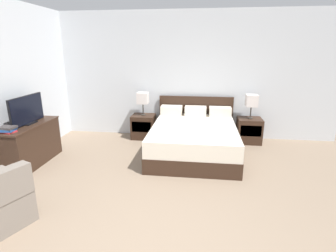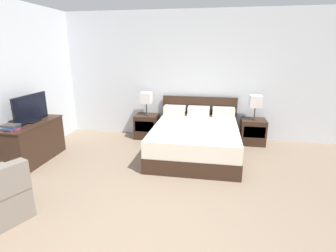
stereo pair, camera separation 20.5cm
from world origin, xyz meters
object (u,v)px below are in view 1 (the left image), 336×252
Objects in this scene: dresser at (30,144)px; book_small_top at (7,128)px; bed at (194,138)px; book_blue_cover at (8,130)px; nightstand_left at (144,126)px; book_red_cover at (9,132)px; nightstand_right at (249,130)px; table_lamp_left at (143,98)px; tv at (27,110)px; table_lamp_right at (252,101)px.

dresser is 5.22× the size of book_small_top.
book_blue_cover is at bearing -154.54° from bed.
nightstand_left is 2.79m from book_red_cover.
bed is 1.68× the size of dresser.
bed reaches higher than book_small_top.
nightstand_left is 2.81m from book_small_top.
dresser is at bearing -157.75° from nightstand_right.
tv is at bearing -136.08° from table_lamp_left.
book_blue_cover is at bearing -152.32° from table_lamp_right.
nightstand_left is 1.04× the size of table_lamp_right.
table_lamp_right reaches higher than dresser.
tv is 0.54m from book_small_top.
table_lamp_left is 2.16× the size of book_small_top.
nightstand_left is at bearing 180.00° from nightstand_right.
book_red_cover is (-4.11, -2.15, 0.48)m from nightstand_right.
nightstand_left is 0.43× the size of dresser.
tv reaches higher than book_blue_cover.
table_lamp_left is 2.37m from tv.
dresser is (-4.11, -1.68, 0.11)m from nightstand_right.
bed is 8.78× the size of book_small_top.
nightstand_right is 0.67m from table_lamp_right.
table_lamp_left and table_lamp_right have the same top height.
book_red_cover is (0.00, -0.47, 0.37)m from dresser.
bed is at bearing -32.62° from nightstand_left.
book_blue_cover is 0.04m from book_small_top.
bed is at bearing -32.67° from table_lamp_left.
table_lamp_left reaches higher than book_red_cover.
bed is at bearing 25.34° from book_small_top.
book_red_cover is (0.00, -0.51, -0.23)m from tv.
book_small_top is at bearing -128.58° from table_lamp_left.
book_red_cover reaches higher than dresser.
dresser is 6.64× the size of book_blue_cover.
book_small_top is at bearing -91.30° from dresser.
table_lamp_left reaches higher than bed.
nightstand_right is 2.50m from table_lamp_left.
nightstand_right is 2.72× the size of book_red_cover.
book_red_cover is 1.05× the size of book_blue_cover.
nightstand_left is 2.86× the size of book_blue_cover.
bed reaches higher than dresser.
table_lamp_left is 2.46m from dresser.
book_blue_cover is (-4.11, -2.15, 0.51)m from nightstand_right.
book_red_cover is 0.07m from book_small_top.
nightstand_right is at bearing 27.66° from book_blue_cover.
tv is (-2.91, -0.87, 0.68)m from bed.
book_red_cover is at bearing -152.34° from table_lamp_right.
tv is (0.00, 0.04, 0.60)m from dresser.
nightstand_right is at bearing -0.03° from table_lamp_left.
table_lamp_left is at bearing 51.69° from book_blue_cover.
table_lamp_left reaches higher than book_blue_cover.
book_red_cover is at bearing -152.35° from nightstand_right.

